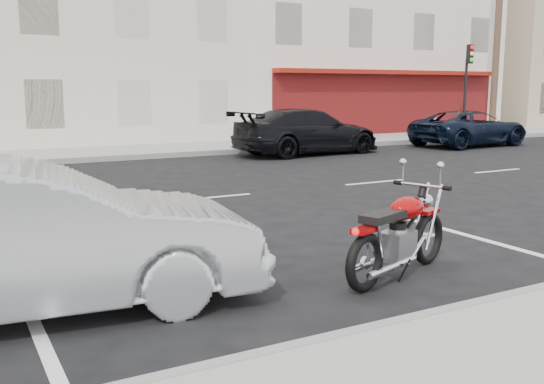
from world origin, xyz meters
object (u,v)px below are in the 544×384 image
at_px(utility_pole, 498,28).
at_px(sedan_silver, 26,239).
at_px(fire_hydrant, 436,126).
at_px(suv_far, 470,128).
at_px(traffic_light, 467,78).
at_px(motorcycle, 430,226).
at_px(car_far, 307,132).

relative_size(utility_pole, sedan_silver, 2.04).
xyz_separation_m(fire_hydrant, suv_far, (-1.37, -3.17, 0.13)).
height_order(traffic_light, suv_far, traffic_light).
bearing_deg(utility_pole, fire_hydrant, -178.36).
xyz_separation_m(traffic_light, sedan_silver, (-19.49, -13.22, -1.83)).
height_order(traffic_light, motorcycle, traffic_light).
bearing_deg(sedan_silver, utility_pole, -51.16).
height_order(utility_pole, traffic_light, utility_pole).
height_order(utility_pole, car_far, utility_pole).
height_order(utility_pole, sedan_silver, utility_pole).
height_order(suv_far, car_far, car_far).
relative_size(fire_hydrant, car_far, 0.14).
height_order(utility_pole, motorcycle, utility_pole).
bearing_deg(utility_pole, traffic_light, -172.39).
bearing_deg(fire_hydrant, motorcycle, -134.05).
relative_size(utility_pole, car_far, 1.78).
bearing_deg(traffic_light, suv_far, -133.74).
height_order(motorcycle, car_far, car_far).
relative_size(utility_pole, fire_hydrant, 12.50).
bearing_deg(sedan_silver, fire_hydrant, -46.61).
xyz_separation_m(motorcycle, car_far, (5.34, 11.29, 0.27)).
distance_m(utility_pole, traffic_light, 2.97).
relative_size(traffic_light, sedan_silver, 0.86).
bearing_deg(traffic_light, fire_hydrant, 173.64).
bearing_deg(suv_far, motorcycle, 128.20).
height_order(motorcycle, suv_far, suv_far).
distance_m(suv_far, car_far, 6.81).
distance_m(utility_pole, car_far, 12.64).
xyz_separation_m(motorcycle, suv_far, (12.13, 10.78, 0.19)).
bearing_deg(motorcycle, utility_pole, 20.21).
height_order(fire_hydrant, motorcycle, motorcycle).
height_order(traffic_light, sedan_silver, traffic_light).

